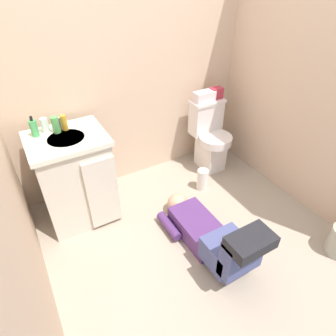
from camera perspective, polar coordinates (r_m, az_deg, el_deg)
ground_plane at (r=2.58m, az=4.45°, el=-13.13°), size 2.80×3.10×0.04m
wall_back at (r=2.74m, az=-7.75°, el=20.41°), size 2.46×0.08×2.40m
wall_right at (r=2.68m, az=28.49°, el=16.21°), size 0.08×2.10×2.40m
toilet at (r=3.17m, az=8.22°, el=6.18°), size 0.36×0.46×0.75m
vanity_cabinet at (r=2.57m, az=-17.77°, el=-1.89°), size 0.60×0.53×0.82m
faucet at (r=2.46m, az=-20.65°, el=8.25°), size 0.02×0.02×0.10m
person_plumber at (r=2.34m, az=8.52°, el=-13.00°), size 0.39×1.06×0.52m
tissue_box at (r=3.02m, az=7.18°, el=13.87°), size 0.22×0.11×0.10m
toiletry_bag at (r=3.10m, az=9.50°, el=14.40°), size 0.12×0.09×0.11m
soap_dispenser at (r=2.42m, az=-24.95°, el=7.15°), size 0.06×0.06×0.17m
bottle_white at (r=2.46m, az=-23.16°, el=7.78°), size 0.06×0.06×0.12m
bottle_green at (r=2.42m, az=-21.32°, el=7.97°), size 0.06×0.06×0.13m
bottle_amber at (r=2.43m, az=-19.83°, el=8.43°), size 0.05×0.05×0.12m
paper_towel_roll at (r=2.94m, az=6.81°, el=-2.26°), size 0.11×0.11×0.23m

